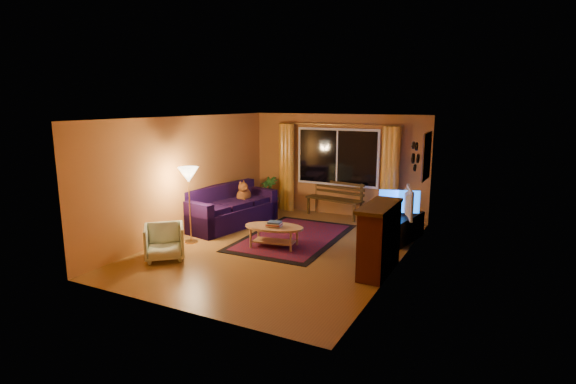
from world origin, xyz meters
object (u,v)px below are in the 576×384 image
at_px(tv_console, 403,228).
at_px(floor_lamp, 190,205).
at_px(sofa, 230,206).
at_px(armchair, 164,240).
at_px(bench, 334,208).
at_px(coffee_table, 274,237).

bearing_deg(tv_console, floor_lamp, -140.68).
distance_m(sofa, armchair, 2.40).
height_order(armchair, floor_lamp, floor_lamp).
height_order(bench, sofa, sofa).
height_order(sofa, coffee_table, sofa).
distance_m(sofa, floor_lamp, 1.45).
height_order(sofa, floor_lamp, floor_lamp).
bearing_deg(armchair, floor_lamp, 59.10).
bearing_deg(bench, floor_lamp, -108.97).
distance_m(armchair, coffee_table, 2.07).
relative_size(armchair, floor_lamp, 0.45).
bearing_deg(sofa, bench, 57.25).
relative_size(armchair, coffee_table, 0.59).
bearing_deg(floor_lamp, coffee_table, 16.96).
xyz_separation_m(sofa, armchair, (0.20, -2.39, -0.11)).
xyz_separation_m(armchair, floor_lamp, (-0.19, 0.97, 0.42)).
bearing_deg(floor_lamp, bench, 61.46).
xyz_separation_m(bench, armchair, (-1.60, -4.26, 0.13)).
bearing_deg(armchair, coffee_table, 3.41).
relative_size(bench, coffee_table, 1.23).
bearing_deg(floor_lamp, armchair, -78.78).
bearing_deg(tv_console, sofa, -159.61).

